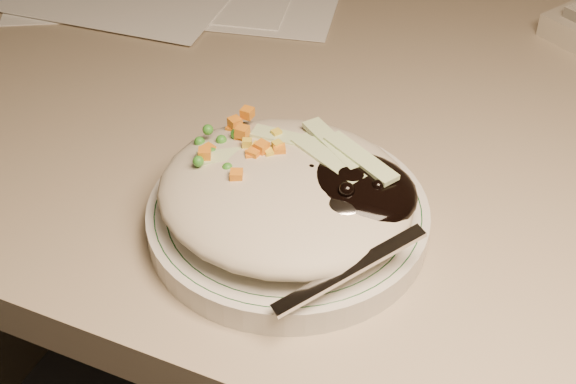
% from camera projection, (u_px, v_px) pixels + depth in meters
% --- Properties ---
extents(desk, '(1.40, 0.70, 0.74)m').
position_uv_depth(desk, '(424.00, 265.00, 0.87)').
color(desk, gray).
rests_on(desk, ground).
extents(plate, '(0.21, 0.21, 0.02)m').
position_uv_depth(plate, '(288.00, 218.00, 0.61)').
color(plate, silver).
rests_on(plate, desk).
extents(plate_rim, '(0.20, 0.20, 0.00)m').
position_uv_depth(plate_rim, '(288.00, 208.00, 0.61)').
color(plate_rim, '#144723').
rests_on(plate_rim, plate).
extents(meal, '(0.21, 0.19, 0.05)m').
position_uv_depth(meal, '(293.00, 188.00, 0.59)').
color(meal, '#B6AE93').
rests_on(meal, plate).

